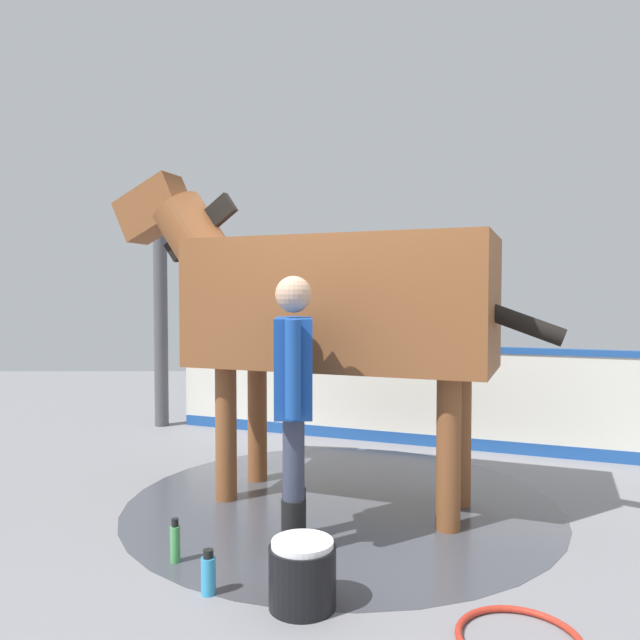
{
  "coord_description": "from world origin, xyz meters",
  "views": [
    {
      "loc": [
        0.36,
        4.32,
        1.54
      ],
      "look_at": [
        0.32,
        0.25,
        1.37
      ],
      "focal_mm": 34.17,
      "sensor_mm": 36.0,
      "label": 1
    }
  ],
  "objects": [
    {
      "name": "bottle_shampoo",
      "position": [
        0.91,
        1.24,
        0.11
      ],
      "size": [
        0.08,
        0.08,
        0.23
      ],
      "color": "#3399CC",
      "rests_on": "ground"
    },
    {
      "name": "roof_post_near",
      "position": [
        2.16,
        -2.83,
        1.31
      ],
      "size": [
        0.16,
        0.16,
        2.61
      ],
      "primitive_type": "cylinder",
      "color": "#4C4C51",
      "rests_on": "ground"
    },
    {
      "name": "barrier_wall",
      "position": [
        -0.55,
        -1.93,
        0.48
      ],
      "size": [
        4.88,
        2.01,
        1.04
      ],
      "color": "silver",
      "rests_on": "ground"
    },
    {
      "name": "hose_coil",
      "position": [
        -0.55,
        1.7,
        0.02
      ],
      "size": [
        0.56,
        0.56,
        0.03
      ],
      "primitive_type": "torus",
      "color": "#B72D1E",
      "rests_on": "ground"
    },
    {
      "name": "wet_patch",
      "position": [
        0.16,
        -0.15,
        0.0
      ],
      "size": [
        3.18,
        3.18,
        0.0
      ],
      "primitive_type": "cylinder",
      "color": "#42444C",
      "rests_on": "ground"
    },
    {
      "name": "wash_bucket",
      "position": [
        0.42,
        1.38,
        0.16
      ],
      "size": [
        0.33,
        0.33,
        0.33
      ],
      "color": "black",
      "rests_on": "ground"
    },
    {
      "name": "bottle_spray",
      "position": [
        1.16,
        0.87,
        0.12
      ],
      "size": [
        0.06,
        0.06,
        0.25
      ],
      "color": "#4CA559",
      "rests_on": "ground"
    },
    {
      "name": "horse",
      "position": [
        0.26,
        -0.19,
        1.48
      ],
      "size": [
        3.33,
        1.7,
        2.53
      ],
      "rotation": [
        0.0,
        0.0,
        -0.38
      ],
      "color": "brown",
      "rests_on": "ground"
    },
    {
      "name": "handler",
      "position": [
        0.49,
        0.65,
        0.95
      ],
      "size": [
        0.23,
        0.67,
        1.66
      ],
      "rotation": [
        0.0,
        0.0,
        3.16
      ],
      "color": "black",
      "rests_on": "ground"
    },
    {
      "name": "ground_plane",
      "position": [
        0.0,
        0.0,
        -0.01
      ],
      "size": [
        16.0,
        16.0,
        0.02
      ],
      "primitive_type": "cube",
      "color": "gray"
    }
  ]
}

